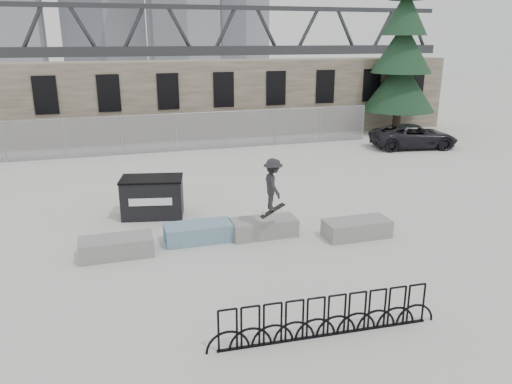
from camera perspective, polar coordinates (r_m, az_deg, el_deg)
The scene contains 13 objects.
ground at distance 15.19m, azimuth -2.09°, elevation -5.30°, with size 120.00×120.00×0.00m, color beige.
stone_wall at distance 30.22m, azimuth -10.27°, elevation 10.26°, with size 36.00×2.58×4.50m.
chainlink_fence at distance 26.73m, azimuth -9.12°, elevation 6.77°, with size 22.06×0.06×2.02m.
planter_far_left at distance 14.44m, azimuth -15.67°, elevation -5.96°, with size 2.00×0.90×0.53m.
planter_center_left at distance 14.99m, azimuth -6.58°, elevation -4.53°, with size 2.00×0.90×0.53m.
planter_center_right at distance 15.28m, azimuth 0.86°, elevation -3.98°, with size 2.00×0.90×0.53m.
planter_offset at distance 15.51m, azimuth 11.44°, elevation -4.01°, with size 2.00×0.90×0.53m.
dumpster at distance 17.17m, azimuth -11.74°, elevation -0.54°, with size 2.25×1.64×1.34m.
bike_rack at distance 10.47m, azimuth 8.03°, elevation -13.96°, with size 4.94×0.29×0.90m.
spruce_tree at distance 32.72m, azimuth 16.35°, elevation 14.87°, with size 4.44×4.44×11.50m.
truss_bridge at distance 69.90m, azimuth -6.04°, elevation 15.87°, with size 70.00×3.00×9.80m.
suv at distance 28.69m, azimuth 17.58°, elevation 6.11°, with size 2.15×4.66×1.29m, color black.
skateboarder at distance 14.25m, azimuth 1.95°, elevation 0.84°, with size 0.77×1.01×1.73m.
Camera 1 is at (-3.57, -13.55, 5.85)m, focal length 35.00 mm.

